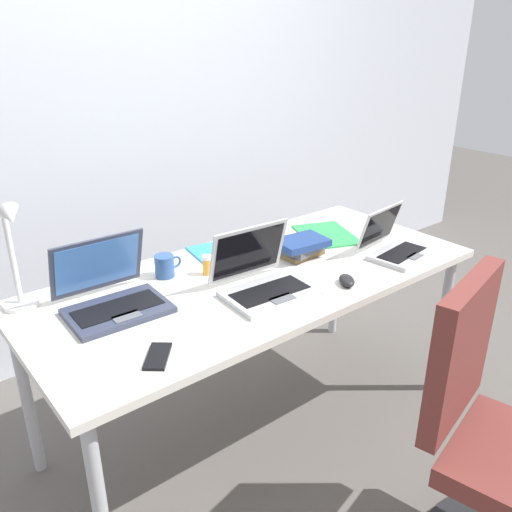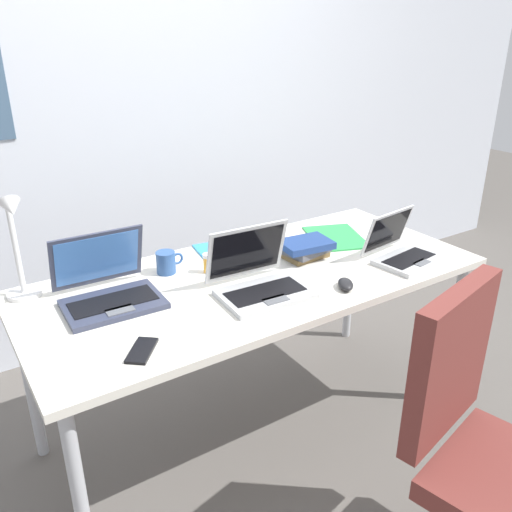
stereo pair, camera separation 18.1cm
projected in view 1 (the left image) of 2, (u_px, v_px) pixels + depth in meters
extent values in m
plane|color=#56514C|center=(256.00, 423.00, 2.39)|extent=(12.00, 12.00, 0.00)
cube|color=silver|center=(119.00, 100.00, 2.67)|extent=(6.00, 0.12, 2.60)
cube|color=silver|center=(256.00, 278.00, 2.11)|extent=(1.80, 0.80, 0.03)
cylinder|color=#B2B5BA|center=(442.00, 325.00, 2.49)|extent=(0.04, 0.04, 0.71)
cylinder|color=#B2B5BA|center=(26.00, 396.00, 2.02)|extent=(0.04, 0.04, 0.71)
cylinder|color=#B2B5BA|center=(336.00, 276.00, 2.98)|extent=(0.04, 0.04, 0.71)
cylinder|color=white|center=(21.00, 304.00, 1.86)|extent=(0.12, 0.12, 0.02)
cylinder|color=white|center=(12.00, 257.00, 1.79)|extent=(0.02, 0.02, 0.34)
cylinder|color=white|center=(6.00, 212.00, 1.69)|extent=(0.01, 0.08, 0.01)
cone|color=white|center=(10.00, 216.00, 1.67)|extent=(0.07, 0.09, 0.09)
cube|color=#B7BABC|center=(402.00, 255.00, 2.25)|extent=(0.29, 0.22, 0.02)
cube|color=black|center=(402.00, 252.00, 2.25)|extent=(0.25, 0.13, 0.00)
cube|color=#595B60|center=(415.00, 256.00, 2.21)|extent=(0.08, 0.05, 0.00)
cube|color=#B7BABC|center=(380.00, 226.00, 2.29)|extent=(0.28, 0.09, 0.18)
cube|color=black|center=(381.00, 226.00, 2.29)|extent=(0.25, 0.08, 0.15)
cube|color=#33384C|center=(118.00, 311.00, 1.82)|extent=(0.34, 0.24, 0.02)
cube|color=black|center=(118.00, 308.00, 1.81)|extent=(0.30, 0.14, 0.00)
cube|color=#595B60|center=(127.00, 316.00, 1.76)|extent=(0.09, 0.05, 0.00)
cube|color=#33384C|center=(97.00, 264.00, 1.88)|extent=(0.34, 0.09, 0.22)
cube|color=#3F72BF|center=(98.00, 264.00, 1.87)|extent=(0.30, 0.07, 0.18)
cube|color=#B7BABC|center=(270.00, 294.00, 1.93)|extent=(0.33, 0.24, 0.02)
cube|color=black|center=(270.00, 291.00, 1.92)|extent=(0.29, 0.14, 0.00)
cube|color=#595B60|center=(282.00, 299.00, 1.87)|extent=(0.09, 0.05, 0.00)
cube|color=#B7BABC|center=(248.00, 252.00, 1.99)|extent=(0.33, 0.08, 0.22)
cube|color=black|center=(249.00, 252.00, 1.98)|extent=(0.29, 0.07, 0.18)
ellipsoid|color=black|center=(347.00, 280.00, 2.01)|extent=(0.10, 0.11, 0.03)
cube|color=black|center=(158.00, 356.00, 1.57)|extent=(0.14, 0.15, 0.01)
cylinder|color=gold|center=(207.00, 267.00, 2.09)|extent=(0.04, 0.04, 0.06)
cylinder|color=white|center=(207.00, 257.00, 2.07)|extent=(0.04, 0.04, 0.01)
cube|color=brown|center=(301.00, 253.00, 2.27)|extent=(0.18, 0.12, 0.02)
cube|color=#4C4C51|center=(302.00, 247.00, 2.26)|extent=(0.20, 0.15, 0.03)
cube|color=navy|center=(302.00, 242.00, 2.23)|extent=(0.22, 0.17, 0.03)
cube|color=#338CC6|center=(224.00, 255.00, 2.27)|extent=(0.28, 0.34, 0.01)
cube|color=green|center=(326.00, 235.00, 2.49)|extent=(0.33, 0.37, 0.01)
cylinder|color=#2D518C|center=(164.00, 266.00, 2.07)|extent=(0.08, 0.08, 0.09)
torus|color=#2D518C|center=(176.00, 262.00, 2.10)|extent=(0.05, 0.01, 0.05)
cube|color=brown|center=(461.00, 351.00, 1.63)|extent=(0.42, 0.15, 0.48)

